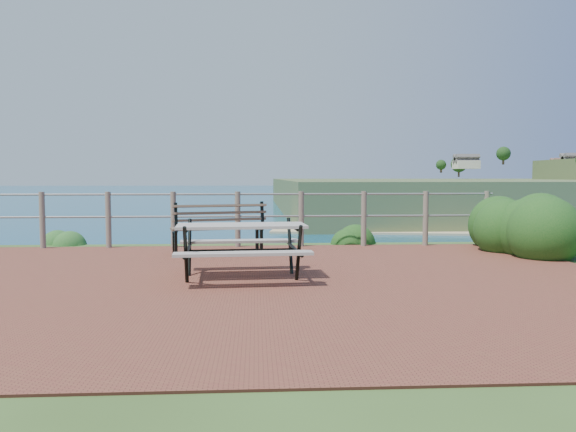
# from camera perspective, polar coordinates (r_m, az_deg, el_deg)

# --- Properties ---
(ground) EXTENTS (10.00, 7.00, 0.12)m
(ground) POSITION_cam_1_polar(r_m,az_deg,el_deg) (6.91, -5.98, -6.75)
(ground) COLOR brown
(ground) RESTS_ON ground
(ocean) EXTENTS (1200.00, 1200.00, 0.00)m
(ocean) POSITION_cam_1_polar(r_m,az_deg,el_deg) (206.78, -3.41, 3.69)
(ocean) COLOR #12626E
(ocean) RESTS_ON ground
(safety_railing) EXTENTS (9.40, 0.10, 1.00)m
(safety_railing) POSITION_cam_1_polar(r_m,az_deg,el_deg) (10.16, -5.13, -0.02)
(safety_railing) COLOR #6B5B4C
(safety_railing) RESTS_ON ground
(picnic_table) EXTENTS (1.63, 1.38, 0.67)m
(picnic_table) POSITION_cam_1_polar(r_m,az_deg,el_deg) (7.05, -4.74, -2.96)
(picnic_table) COLOR gray
(picnic_table) RESTS_ON ground
(park_bench) EXTENTS (1.57, 0.74, 0.86)m
(park_bench) POSITION_cam_1_polar(r_m,az_deg,el_deg) (9.33, -7.15, -0.43)
(park_bench) COLOR brown
(park_bench) RESTS_ON ground
(shrub_right_front) EXTENTS (1.60, 1.60, 2.26)m
(shrub_right_front) POSITION_cam_1_polar(r_m,az_deg,el_deg) (10.03, 23.99, -3.70)
(shrub_right_front) COLOR #154515
(shrub_right_front) RESTS_ON ground
(shrub_right_edge) EXTENTS (1.25, 1.25, 1.78)m
(shrub_right_edge) POSITION_cam_1_polar(r_m,az_deg,el_deg) (11.07, 21.95, -2.94)
(shrub_right_edge) COLOR #154515
(shrub_right_edge) RESTS_ON ground
(shrub_lip_west) EXTENTS (0.69, 0.69, 0.40)m
(shrub_lip_west) POSITION_cam_1_polar(r_m,az_deg,el_deg) (11.51, -21.55, -2.68)
(shrub_lip_west) COLOR #205722
(shrub_lip_west) RESTS_ON ground
(shrub_lip_east) EXTENTS (0.81, 0.81, 0.57)m
(shrub_lip_east) POSITION_cam_1_polar(r_m,az_deg,el_deg) (11.10, 6.79, -2.66)
(shrub_lip_east) COLOR #154515
(shrub_lip_east) RESTS_ON ground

